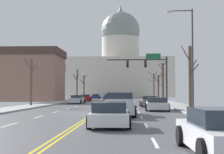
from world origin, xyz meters
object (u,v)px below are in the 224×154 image
sedan_near_00 (149,102)px  sedan_near_03 (110,115)px  signal_gantry (149,68)px  sedan_oncoming_03 (96,96)px  sedan_oncoming_01 (85,98)px  sedan_oncoming_00 (77,100)px  street_lamp_right (189,51)px  sedan_oncoming_02 (108,97)px  sedan_near_01 (157,104)px  pedestrian_00 (190,98)px  pickup_truck_near_02 (120,105)px  sedan_near_04 (222,133)px

sedan_near_00 → sedan_near_03: (-3.31, -20.65, -0.02)m
signal_gantry → sedan_oncoming_03: signal_gantry is taller
signal_gantry → sedan_oncoming_01: size_ratio=1.72×
sedan_near_03 → sedan_oncoming_00: 30.68m
sedan_oncoming_03 → sedan_oncoming_00: bearing=-89.1°
signal_gantry → street_lamp_right: street_lamp_right is taller
signal_gantry → sedan_oncoming_02: (-7.13, 27.68, -4.27)m
street_lamp_right → sedan_near_03: (-6.24, -11.65, -4.72)m
sedan_near_01 → pedestrian_00: (3.68, 3.13, 0.53)m
signal_gantry → sedan_near_01: size_ratio=1.69×
sedan_oncoming_03 → pedestrian_00: pedestrian_00 is taller
street_lamp_right → sedan_oncoming_02: (-9.71, 41.21, -4.75)m
sedan_oncoming_01 → sedan_near_01: bearing=-69.8°
sedan_near_03 → pickup_truck_near_02: bearing=87.4°
sedan_near_01 → sedan_near_03: size_ratio=1.06×
pickup_truck_near_02 → sedan_near_03: pickup_truck_near_02 is taller
signal_gantry → sedan_oncoming_00: signal_gantry is taller
street_lamp_right → pedestrian_00: bearing=78.6°
pickup_truck_near_02 → sedan_oncoming_02: bearing=94.7°
sedan_near_04 → sedan_oncoming_02: sedan_near_04 is taller
sedan_near_01 → pickup_truck_near_02: bearing=-116.7°
sedan_near_03 → sedan_oncoming_03: bearing=96.6°
street_lamp_right → sedan_near_00: (-2.93, 9.00, -4.70)m
sedan_near_01 → sedan_oncoming_02: (-7.01, 39.47, -0.03)m
sedan_near_00 → sedan_oncoming_03: 42.29m
sedan_oncoming_00 → sedan_near_00: bearing=-43.1°
pickup_truck_near_02 → pedestrian_00: 11.81m
sedan_oncoming_03 → pedestrian_00: bearing=-72.3°
signal_gantry → sedan_oncoming_00: 12.12m
sedan_near_00 → sedan_near_03: 20.92m
sedan_near_00 → pedestrian_00: (3.92, -4.13, 0.51)m
sedan_near_00 → sedan_oncoming_00: 13.62m
street_lamp_right → sedan_oncoming_00: (-12.88, 18.30, -4.72)m
pickup_truck_near_02 → sedan_near_03: bearing=-92.6°
sedan_oncoming_00 → pedestrian_00: size_ratio=2.63×
pickup_truck_near_02 → sedan_near_00: bearing=77.7°
signal_gantry → sedan_near_03: signal_gantry is taller
sedan_oncoming_01 → pedestrian_00: 29.58m
sedan_near_03 → sedan_near_04: bearing=-63.0°
signal_gantry → sedan_near_04: bearing=-90.3°
sedan_near_01 → sedan_near_04: bearing=-90.2°
sedan_near_00 → sedan_near_04: (0.17, -27.50, 0.01)m
sedan_oncoming_02 → pedestrian_00: size_ratio=2.53×
sedan_near_03 → sedan_oncoming_02: sedan_near_03 is taller
sedan_near_04 → sedan_oncoming_01: (-10.60, 49.23, -0.02)m
sedan_oncoming_02 → pedestrian_00: pedestrian_00 is taller
sedan_oncoming_03 → pedestrian_00: size_ratio=2.57×
street_lamp_right → pickup_truck_near_02: 8.82m
pickup_truck_near_02 → sedan_near_04: pickup_truck_near_02 is taller
sedan_oncoming_00 → sedan_oncoming_02: size_ratio=1.04×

